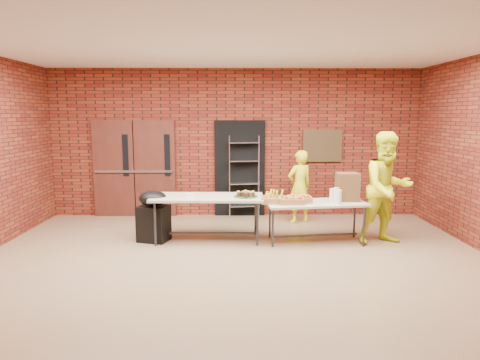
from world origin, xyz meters
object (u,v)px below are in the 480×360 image
table_right (316,205)px  covered_grill (154,216)px  wire_rack (244,177)px  coffee_dispenser (347,187)px  volunteer_woman (300,187)px  volunteer_man (387,188)px  table_left (207,200)px

table_right → covered_grill: covered_grill is taller
wire_rack → coffee_dispenser: bearing=-52.5°
coffee_dispenser → volunteer_woman: bearing=117.1°
wire_rack → covered_grill: bearing=-140.0°
wire_rack → coffee_dispenser: wire_rack is taller
coffee_dispenser → covered_grill: coffee_dispenser is taller
volunteer_man → covered_grill: bearing=163.7°
wire_rack → covered_grill: size_ratio=1.96×
wire_rack → table_left: 1.92m
table_right → coffee_dispenser: bearing=4.9°
table_left → volunteer_woman: volunteer_woman is taller
table_left → covered_grill: (-0.95, -0.01, -0.28)m
wire_rack → volunteer_man: bearing=-47.0°
table_left → volunteer_woman: bearing=36.5°
wire_rack → table_right: 2.26m
volunteer_woman → volunteer_man: size_ratio=0.78×
volunteer_woman → wire_rack: bearing=-47.8°
table_left → coffee_dispenser: (2.47, 0.01, 0.23)m
wire_rack → table_left: bearing=-118.8°
table_right → covered_grill: bearing=170.8°
wire_rack → volunteer_woman: (1.13, -0.50, -0.14)m
covered_grill → volunteer_woman: volunteer_woman is taller
wire_rack → volunteer_woman: size_ratio=1.18×
table_right → volunteer_woman: 1.39m
coffee_dispenser → volunteer_woman: volunteer_woman is taller
covered_grill → volunteer_woman: (2.77, 1.29, 0.30)m
table_left → volunteer_man: (3.10, -0.20, 0.23)m
volunteer_man → table_left: bearing=162.6°
table_right → volunteer_woman: size_ratio=1.21×
table_left → table_right: 1.90m
covered_grill → wire_rack: bearing=64.3°
volunteer_man → volunteer_woman: bearing=117.2°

